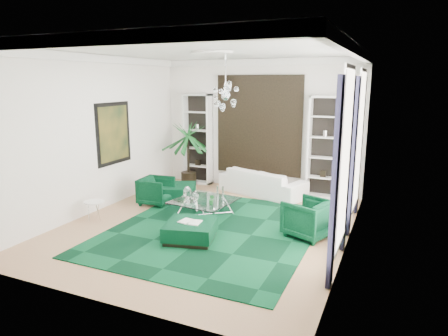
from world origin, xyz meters
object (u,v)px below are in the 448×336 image
at_px(ottoman_side, 178,192).
at_px(coffee_table, 204,209).
at_px(armchair_right, 308,218).
at_px(side_table, 95,211).
at_px(palm, 188,145).
at_px(armchair_left, 156,191).
at_px(sofa, 262,182).
at_px(ottoman_front, 191,231).

bearing_deg(ottoman_side, coffee_table, -38.22).
height_order(armchair_right, side_table, armchair_right).
distance_m(coffee_table, side_table, 2.54).
bearing_deg(armchair_right, coffee_table, -71.91).
xyz_separation_m(ottoman_side, palm, (-0.46, 1.47, 1.06)).
xyz_separation_m(armchair_left, ottoman_side, (0.30, 0.58, -0.15)).
distance_m(sofa, side_table, 4.65).
bearing_deg(palm, coffee_table, -54.56).
distance_m(ottoman_front, side_table, 2.62).
relative_size(armchair_left, coffee_table, 0.61).
height_order(coffee_table, side_table, coffee_table).
bearing_deg(palm, sofa, -0.74).
bearing_deg(palm, armchair_right, -32.00).
distance_m(sofa, armchair_left, 3.02).
height_order(ottoman_front, side_table, side_table).
distance_m(ottoman_side, side_table, 2.39).
xyz_separation_m(sofa, armchair_left, (-2.25, -2.02, -0.00)).
distance_m(ottoman_side, ottoman_front, 2.91).
height_order(armchair_right, coffee_table, armchair_right).
bearing_deg(coffee_table, palm, 125.44).
xyz_separation_m(sofa, palm, (-2.41, 0.03, 0.90)).
relative_size(ottoman_side, side_table, 2.03).
distance_m(armchair_left, palm, 2.25).
bearing_deg(side_table, armchair_right, 11.83).
bearing_deg(ottoman_front, sofa, 85.96).
distance_m(armchair_left, ottoman_front, 2.68).
relative_size(ottoman_front, palm, 0.38).
bearing_deg(armchair_left, coffee_table, -109.89).
bearing_deg(ottoman_side, side_table, -112.95).
xyz_separation_m(sofa, coffee_table, (-0.62, -2.48, -0.14)).
relative_size(coffee_table, side_table, 2.85).
height_order(ottoman_side, ottoman_front, ottoman_side).
relative_size(sofa, coffee_table, 1.90).
xyz_separation_m(armchair_right, ottoman_side, (-3.82, 1.21, -0.19)).
xyz_separation_m(armchair_left, ottoman_front, (1.98, -1.79, -0.17)).
xyz_separation_m(armchair_right, ottoman_front, (-2.14, -1.16, -0.20)).
bearing_deg(sofa, ottoman_side, 53.74).
bearing_deg(armchair_left, ottoman_side, -31.40).
height_order(sofa, coffee_table, sofa).
bearing_deg(ottoman_front, coffee_table, 104.89).
xyz_separation_m(ottoman_front, side_table, (-2.61, 0.17, 0.03)).
height_order(armchair_left, armchair_right, armchair_right).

